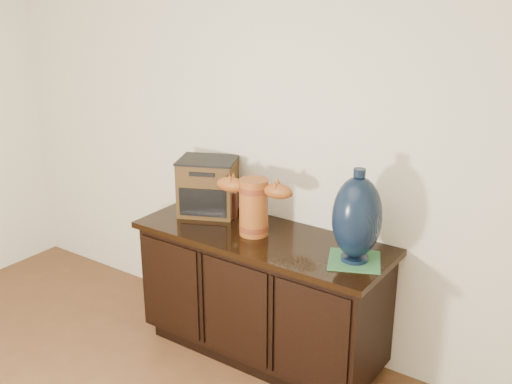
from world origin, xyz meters
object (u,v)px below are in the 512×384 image
Objects in this scene: sideboard at (262,294)px; tv_radio at (208,186)px; lamp_base at (357,218)px; spray_can at (232,203)px; terracotta_vessel at (254,204)px.

sideboard is 3.51× the size of tv_radio.
lamp_base is (1.02, -0.11, 0.07)m from tv_radio.
spray_can is (-0.86, 0.13, -0.14)m from lamp_base.
terracotta_vessel reaches higher than spray_can.
spray_can is (-0.25, 0.13, -0.09)m from terracotta_vessel.
terracotta_vessel is 0.95× the size of lamp_base.
spray_can is at bearing 171.36° from lamp_base.
lamp_base is 2.57× the size of spray_can.
terracotta_vessel is at bearing -39.51° from tv_radio.
terracotta_vessel is at bearing -179.72° from lamp_base.
tv_radio is at bearing 167.77° from sideboard.
spray_can is at bearing -16.42° from tv_radio.
lamp_base is at bearing -30.37° from tv_radio.
lamp_base is (0.61, 0.00, 0.05)m from terracotta_vessel.
terracotta_vessel is 1.08× the size of tv_radio.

